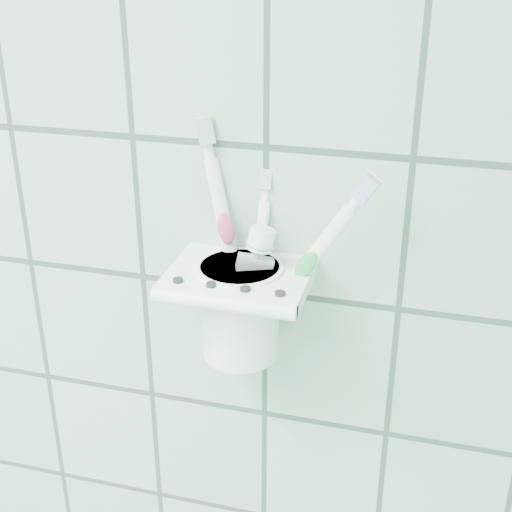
{
  "coord_description": "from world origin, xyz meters",
  "views": [
    {
      "loc": [
        0.83,
        0.58,
        1.6
      ],
      "look_at": [
        0.69,
        1.1,
        1.34
      ],
      "focal_mm": 50.0,
      "sensor_mm": 36.0,
      "label": 1
    }
  ],
  "objects_px": {
    "toothbrush_blue": "(248,268)",
    "toothpaste_tube": "(233,283)",
    "toothbrush_orange": "(248,240)",
    "holder_bracket": "(240,279)",
    "toothbrush_pink": "(246,234)",
    "cup": "(240,307)"
  },
  "relations": [
    {
      "from": "toothbrush_orange",
      "to": "toothbrush_pink",
      "type": "bearing_deg",
      "value": 125.56
    },
    {
      "from": "cup",
      "to": "toothbrush_orange",
      "type": "xyz_separation_m",
      "value": [
        0.0,
        0.01,
        0.07
      ]
    },
    {
      "from": "cup",
      "to": "toothbrush_blue",
      "type": "bearing_deg",
      "value": -26.09
    },
    {
      "from": "cup",
      "to": "toothpaste_tube",
      "type": "xyz_separation_m",
      "value": [
        -0.0,
        -0.01,
        0.03
      ]
    },
    {
      "from": "holder_bracket",
      "to": "toothbrush_blue",
      "type": "bearing_deg",
      "value": -3.43
    },
    {
      "from": "toothbrush_pink",
      "to": "toothbrush_orange",
      "type": "xyz_separation_m",
      "value": [
        0.0,
        -0.01,
        -0.0
      ]
    },
    {
      "from": "cup",
      "to": "toothpaste_tube",
      "type": "height_order",
      "value": "toothpaste_tube"
    },
    {
      "from": "holder_bracket",
      "to": "toothbrush_blue",
      "type": "xyz_separation_m",
      "value": [
        0.01,
        -0.0,
        0.01
      ]
    },
    {
      "from": "toothpaste_tube",
      "to": "cup",
      "type": "bearing_deg",
      "value": 49.51
    },
    {
      "from": "cup",
      "to": "toothbrush_blue",
      "type": "relative_size",
      "value": 0.55
    },
    {
      "from": "toothbrush_pink",
      "to": "toothbrush_orange",
      "type": "distance_m",
      "value": 0.01
    },
    {
      "from": "toothbrush_blue",
      "to": "toothpaste_tube",
      "type": "relative_size",
      "value": 1.29
    },
    {
      "from": "toothpaste_tube",
      "to": "holder_bracket",
      "type": "bearing_deg",
      "value": 31.81
    },
    {
      "from": "holder_bracket",
      "to": "toothbrush_pink",
      "type": "xyz_separation_m",
      "value": [
        0.0,
        0.02,
        0.04
      ]
    },
    {
      "from": "toothbrush_orange",
      "to": "toothpaste_tube",
      "type": "height_order",
      "value": "toothbrush_orange"
    },
    {
      "from": "holder_bracket",
      "to": "toothbrush_blue",
      "type": "distance_m",
      "value": 0.02
    },
    {
      "from": "toothbrush_pink",
      "to": "toothpaste_tube",
      "type": "distance_m",
      "value": 0.05
    },
    {
      "from": "cup",
      "to": "toothbrush_orange",
      "type": "height_order",
      "value": "toothbrush_orange"
    },
    {
      "from": "toothbrush_blue",
      "to": "toothbrush_orange",
      "type": "bearing_deg",
      "value": 106.03
    },
    {
      "from": "holder_bracket",
      "to": "cup",
      "type": "relative_size",
      "value": 1.37
    },
    {
      "from": "toothbrush_pink",
      "to": "toothpaste_tube",
      "type": "relative_size",
      "value": 1.63
    },
    {
      "from": "toothbrush_orange",
      "to": "holder_bracket",
      "type": "bearing_deg",
      "value": -91.62
    }
  ]
}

